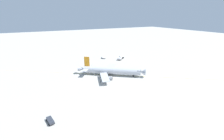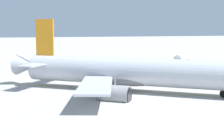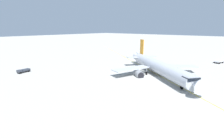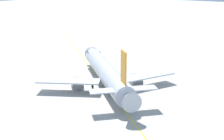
# 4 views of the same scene
# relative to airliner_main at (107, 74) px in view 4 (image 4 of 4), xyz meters

# --- Properties ---
(ground_plane) EXTENTS (600.00, 600.00, 0.00)m
(ground_plane) POSITION_rel_airliner_main_xyz_m (-4.36, 1.23, -2.74)
(ground_plane) COLOR #ADAAA3
(airliner_main) EXTENTS (27.78, 34.21, 11.28)m
(airliner_main) POSITION_rel_airliner_main_xyz_m (0.00, 0.00, 0.00)
(airliner_main) COLOR #B2B7C1
(airliner_main) RESTS_ON ground_plane
(taxiway_centreline) EXTENTS (111.19, 158.56, 0.01)m
(taxiway_centreline) POSITION_rel_airliner_main_xyz_m (-2.42, -4.12, -2.74)
(taxiway_centreline) COLOR yellow
(taxiway_centreline) RESTS_ON ground_plane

